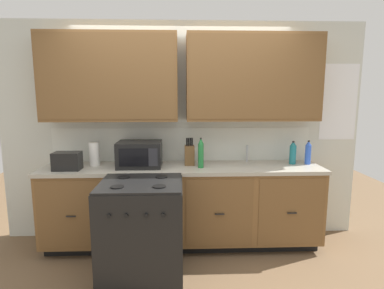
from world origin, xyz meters
The scene contains 12 objects.
ground_plane centered at (0.00, 0.00, 0.00)m, with size 8.00×8.00×0.00m, color brown.
wall_unit centered at (0.00, 0.50, 1.68)m, with size 4.27×0.40×2.56m.
counter_run centered at (0.00, 0.30, 0.48)m, with size 3.10×0.64×0.94m.
stove_range centered at (-0.39, -0.33, 0.47)m, with size 0.76×0.68×0.95m.
microwave centered at (-0.47, 0.30, 1.08)m, with size 0.48×0.37×0.28m.
toaster centered at (-1.22, 0.18, 1.03)m, with size 0.28×0.18×0.19m.
knife_block centered at (0.08, 0.38, 1.05)m, with size 0.11×0.14×0.31m.
sink_faucet centered at (0.77, 0.51, 1.04)m, with size 0.02×0.02×0.20m, color #B2B5BA.
paper_towel_roll centered at (-0.99, 0.38, 1.07)m, with size 0.12×0.12×0.26m, color white.
bottle_blue centered at (1.44, 0.35, 1.07)m, with size 0.07×0.07×0.28m.
bottle_teal centered at (1.27, 0.37, 1.07)m, with size 0.08×0.08×0.27m.
bottle_green centered at (0.20, 0.22, 1.10)m, with size 0.06×0.06×0.33m.
Camera 1 is at (-0.03, -3.10, 1.73)m, focal length 29.19 mm.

